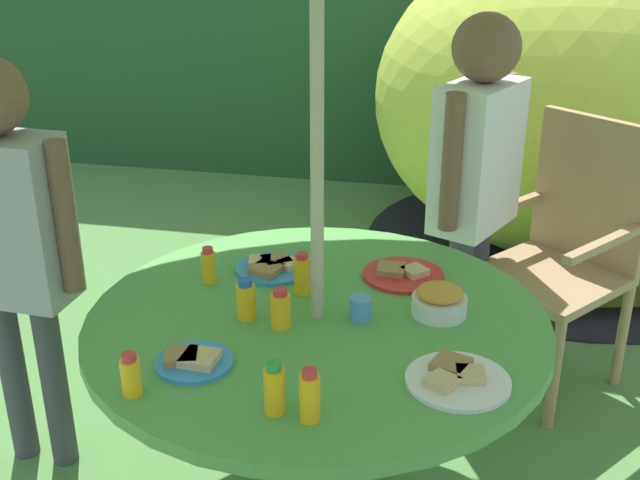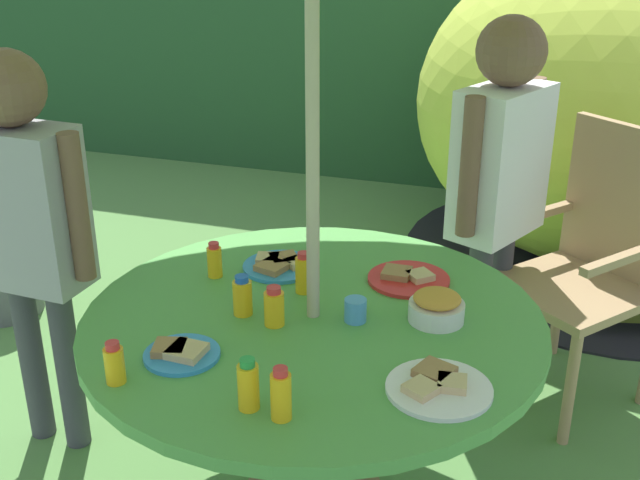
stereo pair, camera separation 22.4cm
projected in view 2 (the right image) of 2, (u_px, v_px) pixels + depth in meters
The scene contains 19 objects.
hedge_backdrop at pixel (482, 30), 5.09m from camera, with size 9.00×0.70×1.97m, color #234C28.
garden_table at pixel (313, 352), 2.27m from camera, with size 1.30×1.30×0.68m.
wooden_chair at pixel (593, 255), 2.88m from camera, with size 0.67×0.67×1.03m.
dome_tent at pixel (630, 105), 3.89m from camera, with size 2.59×2.59×1.66m.
child_in_white_shirt at pixel (501, 162), 2.79m from camera, with size 0.34×0.44×1.41m.
child_in_grey_shirt at pixel (25, 208), 2.46m from camera, with size 0.46×0.23×1.37m.
snack_bowl at pixel (437, 307), 2.18m from camera, with size 0.16×0.16×0.09m.
plate_mid_right at pixel (280, 265), 2.50m from camera, with size 0.24×0.24×0.03m.
plate_far_left at pixel (181, 353), 2.01m from camera, with size 0.20×0.20×0.03m.
plate_front_edge at pixel (408, 278), 2.42m from camera, with size 0.25×0.25×0.03m.
plate_far_right at pixel (438, 386), 1.88m from camera, with size 0.26×0.26×0.03m.
juice_bottle_near_left at pixel (215, 261), 2.43m from camera, with size 0.05×0.05×0.11m.
juice_bottle_near_right at pixel (242, 296), 2.20m from camera, with size 0.05×0.05×0.12m.
juice_bottle_center_front at pixel (304, 274), 2.33m from camera, with size 0.05×0.05×0.13m.
juice_bottle_center_back at pixel (249, 385), 1.79m from camera, with size 0.05×0.05×0.13m.
juice_bottle_mid_left at pixel (114, 364), 1.89m from camera, with size 0.05×0.05×0.11m.
juice_bottle_back_edge at pixel (274, 307), 2.15m from camera, with size 0.06×0.06×0.12m.
juice_bottle_spot_a at pixel (281, 395), 1.75m from camera, with size 0.05×0.05×0.13m.
cup_near at pixel (355, 310), 2.18m from camera, with size 0.06×0.06×0.07m, color #4C99D8.
Camera 2 is at (0.63, -1.85, 1.76)m, focal length 44.23 mm.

